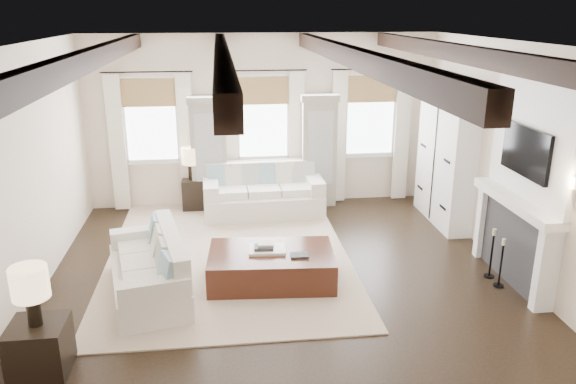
{
  "coord_description": "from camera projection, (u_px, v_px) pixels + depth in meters",
  "views": [
    {
      "loc": [
        -0.79,
        -6.64,
        3.61
      ],
      "look_at": [
        0.12,
        0.82,
        1.15
      ],
      "focal_mm": 35.0,
      "sensor_mm": 36.0,
      "label": 1
    }
  ],
  "objects": [
    {
      "name": "ground",
      "position": [
        287.0,
        293.0,
        7.48
      ],
      "size": [
        7.5,
        7.5,
        0.0
      ],
      "primitive_type": "plane",
      "color": "black",
      "rests_on": "ground"
    },
    {
      "name": "room_shell",
      "position": [
        332.0,
        138.0,
        7.82
      ],
      "size": [
        6.54,
        7.54,
        3.22
      ],
      "color": "beige",
      "rests_on": "ground"
    },
    {
      "name": "area_rug",
      "position": [
        229.0,
        255.0,
        8.61
      ],
      "size": [
        3.61,
        4.88,
        0.02
      ],
      "primitive_type": "cube",
      "color": "#C3AD97",
      "rests_on": "ground"
    },
    {
      "name": "sofa_back",
      "position": [
        263.0,
        194.0,
        10.3
      ],
      "size": [
        2.17,
        1.02,
        0.92
      ],
      "color": "white",
      "rests_on": "ground"
    },
    {
      "name": "sofa_left",
      "position": [
        152.0,
        270.0,
        7.37
      ],
      "size": [
        1.27,
        2.09,
        0.83
      ],
      "color": "white",
      "rests_on": "ground"
    },
    {
      "name": "ottoman",
      "position": [
        271.0,
        267.0,
        7.73
      ],
      "size": [
        1.77,
        1.18,
        0.45
      ],
      "primitive_type": "cube",
      "rotation": [
        0.0,
        0.0,
        -0.07
      ],
      "color": "black",
      "rests_on": "ground"
    },
    {
      "name": "tray",
      "position": [
        267.0,
        249.0,
        7.7
      ],
      "size": [
        0.53,
        0.41,
        0.04
      ],
      "primitive_type": "cube",
      "rotation": [
        0.0,
        0.0,
        -0.07
      ],
      "color": "white",
      "rests_on": "ottoman"
    },
    {
      "name": "book_lower",
      "position": [
        264.0,
        247.0,
        7.66
      ],
      "size": [
        0.27,
        0.22,
        0.04
      ],
      "primitive_type": "cube",
      "rotation": [
        0.0,
        0.0,
        -0.07
      ],
      "color": "#262628",
      "rests_on": "tray"
    },
    {
      "name": "book_upper",
      "position": [
        266.0,
        244.0,
        7.68
      ],
      "size": [
        0.23,
        0.19,
        0.03
      ],
      "primitive_type": "cube",
      "rotation": [
        0.0,
        0.0,
        -0.07
      ],
      "color": "beige",
      "rests_on": "book_lower"
    },
    {
      "name": "book_loose",
      "position": [
        299.0,
        255.0,
        7.52
      ],
      "size": [
        0.25,
        0.2,
        0.03
      ],
      "primitive_type": "cube",
      "rotation": [
        0.0,
        0.0,
        -0.07
      ],
      "color": "#262628",
      "rests_on": "ottoman"
    },
    {
      "name": "side_table_front",
      "position": [
        40.0,
        348.0,
        5.77
      ],
      "size": [
        0.56,
        0.56,
        0.56
      ],
      "primitive_type": "cube",
      "color": "black",
      "rests_on": "ground"
    },
    {
      "name": "lamp_front",
      "position": [
        30.0,
        286.0,
        5.55
      ],
      "size": [
        0.37,
        0.37,
        0.64
      ],
      "color": "black",
      "rests_on": "side_table_front"
    },
    {
      "name": "side_table_back",
      "position": [
        193.0,
        194.0,
        10.52
      ],
      "size": [
        0.39,
        0.39,
        0.59
      ],
      "primitive_type": "cube",
      "color": "black",
      "rests_on": "ground"
    },
    {
      "name": "lamp_back",
      "position": [
        191.0,
        157.0,
        10.3
      ],
      "size": [
        0.35,
        0.35,
        0.61
      ],
      "color": "black",
      "rests_on": "side_table_back"
    },
    {
      "name": "candlestick_near",
      "position": [
        501.0,
        267.0,
        7.58
      ],
      "size": [
        0.14,
        0.14,
        0.7
      ],
      "color": "black",
      "rests_on": "ground"
    },
    {
      "name": "candlestick_far",
      "position": [
        491.0,
        257.0,
        7.84
      ],
      "size": [
        0.15,
        0.15,
        0.73
      ],
      "color": "black",
      "rests_on": "ground"
    }
  ]
}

